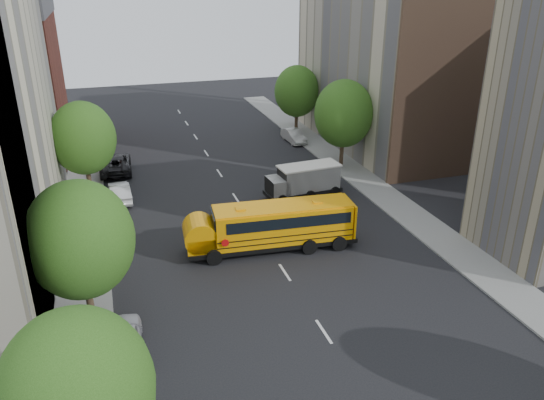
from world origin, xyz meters
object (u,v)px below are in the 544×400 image
street_tree_2 (83,138)px  parked_car_2 (115,163)px  street_tree_4 (344,114)px  safari_truck (304,180)px  street_tree_1 (80,240)px  parked_car_0 (124,340)px  parked_car_5 (294,136)px  street_tree_5 (297,91)px  school_bus (270,225)px  street_tree_0 (78,391)px  parked_car_1 (120,192)px

street_tree_2 → parked_car_2: size_ratio=1.33×
street_tree_4 → parked_car_2: 20.92m
safari_truck → street_tree_1: bearing=-146.5°
safari_truck → parked_car_0: bearing=-138.5°
street_tree_2 → parked_car_2: bearing=67.3°
street_tree_4 → safari_truck: (-5.73, -5.34, -3.69)m
safari_truck → parked_car_5: bearing=68.7°
street_tree_5 → school_bus: street_tree_5 is taller
street_tree_0 → parked_car_1: size_ratio=1.71×
school_bus → parked_car_0: bearing=-136.2°
street_tree_1 → parked_car_2: size_ratio=1.36×
safari_truck → parked_car_0: 21.37m
street_tree_0 → street_tree_2: street_tree_2 is taller
street_tree_4 → parked_car_2: street_tree_4 is taller
safari_truck → parked_car_1: size_ratio=1.45×
street_tree_0 → street_tree_5: size_ratio=0.99×
parked_car_2 → street_tree_5: bearing=-158.6°
street_tree_4 → street_tree_1: bearing=-140.7°
street_tree_2 → school_bus: street_tree_2 is taller
parked_car_1 → parked_car_2: (0.00, 6.90, 0.09)m
street_tree_0 → parked_car_0: (1.40, 7.33, -3.88)m
safari_truck → street_tree_2: bearing=157.4°
safari_truck → parked_car_5: safari_truck is taller
parked_car_1 → street_tree_1: bearing=79.7°
street_tree_0 → parked_car_1: (2.20, 26.35, -3.93)m
street_tree_4 → school_bus: (-10.93, -12.85, -3.35)m
street_tree_0 → street_tree_1: 10.00m
parked_car_1 → parked_car_5: size_ratio=1.05×
parked_car_5 → parked_car_2: bearing=-171.6°
street_tree_2 → school_bus: (11.07, -12.85, -3.10)m
parked_car_1 → parked_car_5: bearing=-152.7°
street_tree_1 → safari_truck: (16.27, 12.66, -3.57)m
street_tree_1 → safari_truck: size_ratio=1.26×
street_tree_1 → parked_car_0: bearing=-62.3°
street_tree_0 → safari_truck: size_ratio=1.18×
street_tree_4 → parked_car_1: (-19.80, -1.65, -4.36)m
street_tree_4 → parked_car_5: 10.06m
school_bus → parked_car_2: size_ratio=1.92×
parked_car_1 → school_bus: bearing=125.7°
street_tree_1 → parked_car_1: (2.20, 16.35, -4.24)m
street_tree_4 → parked_car_5: size_ratio=1.96×
street_tree_0 → parked_car_2: bearing=86.2°
street_tree_2 → street_tree_5: (22.00, 12.00, -0.12)m
safari_truck → parked_car_5: (4.33, 14.28, -0.70)m
street_tree_0 → parked_car_5: bearing=60.9°
street_tree_2 → parked_car_0: street_tree_2 is taller
parked_car_2 → street_tree_4: bearing=167.8°
street_tree_2 → street_tree_4: bearing=0.0°
street_tree_5 → safari_truck: size_ratio=1.20×
street_tree_4 → school_bus: size_ratio=0.73×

